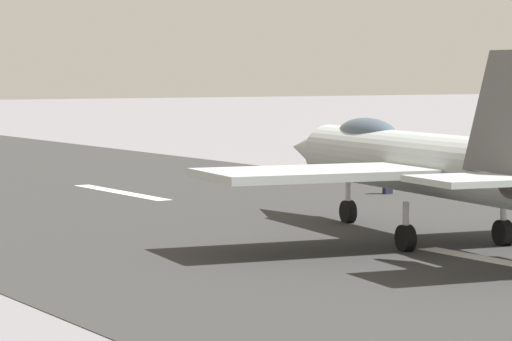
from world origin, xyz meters
name	(u,v)px	position (x,y,z in m)	size (l,w,h in m)	color
fighter_jet	(424,161)	(5.92, -0.98, 2.39)	(17.85, 14.71, 5.59)	#A7AFAF
crew_person	(388,175)	(18.25, -9.03, 0.79)	(0.35, 0.69, 1.58)	#1E2338
marker_cone_far	(304,169)	(28.54, -11.78, 0.28)	(0.44, 0.44, 0.55)	orange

